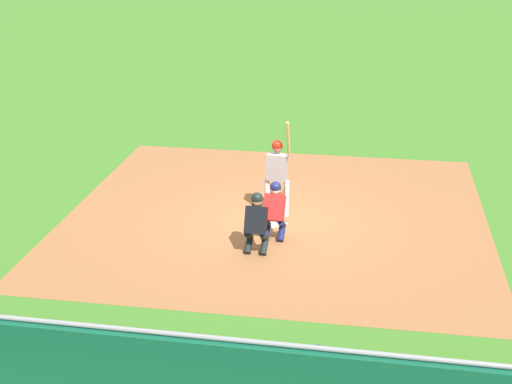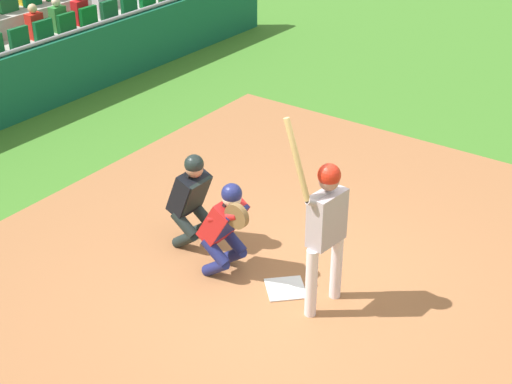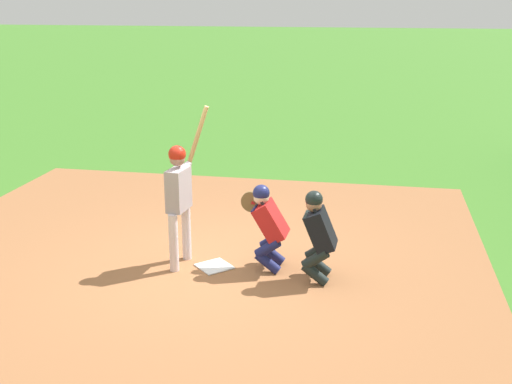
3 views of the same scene
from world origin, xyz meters
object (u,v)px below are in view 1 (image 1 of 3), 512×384
at_px(home_plate_umpire, 256,221).
at_px(batter_at_plate, 277,169).
at_px(home_plate_marker, 273,223).
at_px(catcher_crouching, 275,207).
at_px(equipment_duffel_bag, 334,367).
at_px(water_bottle_on_bench, 474,377).

bearing_deg(home_plate_umpire, batter_at_plate, 86.29).
relative_size(home_plate_marker, catcher_crouching, 0.35).
bearing_deg(equipment_duffel_bag, water_bottle_on_bench, 5.38).
xyz_separation_m(home_plate_marker, catcher_crouching, (0.15, -0.75, 0.69)).
relative_size(home_plate_umpire, water_bottle_on_bench, 4.91).
bearing_deg(home_plate_marker, equipment_duffel_bag, -72.26).
xyz_separation_m(water_bottle_on_bench, equipment_duffel_bag, (-1.90, 0.46, -0.39)).
bearing_deg(home_plate_marker, batter_at_plate, 88.81).
distance_m(batter_at_plate, equipment_duffel_bag, 6.21).
height_order(batter_at_plate, water_bottle_on_bench, batter_at_plate).
relative_size(home_plate_marker, home_plate_umpire, 0.34).
xyz_separation_m(batter_at_plate, catcher_crouching, (0.14, -1.24, -0.41)).
xyz_separation_m(home_plate_umpire, water_bottle_on_bench, (3.75, -4.37, -0.13)).
bearing_deg(water_bottle_on_bench, home_plate_umpire, 130.61).
bearing_deg(water_bottle_on_bench, catcher_crouching, 124.26).
bearing_deg(home_plate_umpire, equipment_duffel_bag, -64.74).
xyz_separation_m(batter_at_plate, equipment_duffel_bag, (1.72, -5.89, -0.93)).
bearing_deg(home_plate_marker, home_plate_umpire, -94.54).
bearing_deg(catcher_crouching, batter_at_plate, 96.27).
relative_size(batter_at_plate, catcher_crouching, 1.83).
distance_m(home_plate_marker, water_bottle_on_bench, 6.92).
relative_size(batter_at_plate, equipment_duffel_bag, 3.12).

